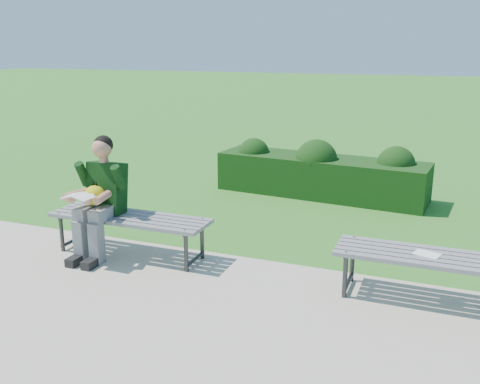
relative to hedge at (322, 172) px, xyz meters
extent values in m
plane|color=#246920|center=(-0.07, -2.85, -0.37)|extent=(80.00, 80.00, 0.00)
cube|color=beige|center=(-0.07, -4.60, -0.36)|extent=(30.00, 3.50, 0.02)
cube|color=#1D3B14|center=(-0.02, 0.01, -0.07)|extent=(3.28, 1.11, 0.60)
sphere|color=#1D3B14|center=(-1.15, 0.07, 0.20)|extent=(0.55, 0.55, 0.50)
sphere|color=#1D3B14|center=(-0.08, -0.08, 0.20)|extent=(0.70, 0.70, 0.64)
sphere|color=#1D3B14|center=(1.10, 0.01, 0.20)|extent=(0.61, 0.61, 0.56)
cube|color=slate|center=(-1.39, -3.44, 0.08)|extent=(1.80, 0.08, 0.04)
cube|color=slate|center=(-1.39, -3.34, 0.08)|extent=(1.80, 0.08, 0.04)
cube|color=slate|center=(-1.39, -3.23, 0.08)|extent=(1.80, 0.08, 0.04)
cube|color=slate|center=(-1.39, -3.13, 0.08)|extent=(1.80, 0.08, 0.04)
cube|color=slate|center=(-1.39, -3.03, 0.08)|extent=(1.80, 0.09, 0.04)
cylinder|color=#2D2D30|center=(-2.17, -3.42, -0.15)|extent=(0.04, 0.04, 0.41)
cylinder|color=#2D2D30|center=(-2.17, -3.04, -0.15)|extent=(0.04, 0.04, 0.41)
cylinder|color=#2D2D30|center=(-2.17, -3.23, 0.04)|extent=(0.04, 0.42, 0.04)
cylinder|color=#2D2D30|center=(-2.17, -3.23, -0.29)|extent=(0.04, 0.42, 0.04)
cylinder|color=gray|center=(-2.17, -3.44, 0.10)|extent=(0.02, 0.02, 0.01)
cylinder|color=gray|center=(-2.17, -3.03, 0.10)|extent=(0.02, 0.02, 0.01)
cylinder|color=#2D2D30|center=(-0.61, -3.42, -0.15)|extent=(0.04, 0.04, 0.41)
cylinder|color=#2D2D30|center=(-0.61, -3.04, -0.15)|extent=(0.04, 0.04, 0.41)
cylinder|color=#2D2D30|center=(-0.61, -3.23, 0.04)|extent=(0.04, 0.42, 0.04)
cylinder|color=#2D2D30|center=(-0.61, -3.23, -0.29)|extent=(0.04, 0.42, 0.04)
cylinder|color=gray|center=(-0.61, -3.44, 0.10)|extent=(0.02, 0.02, 0.01)
cylinder|color=gray|center=(-0.61, -3.03, 0.10)|extent=(0.02, 0.02, 0.01)
cube|color=slate|center=(1.79, -3.43, 0.08)|extent=(1.80, 0.08, 0.04)
cube|color=slate|center=(1.79, -3.33, 0.08)|extent=(1.80, 0.09, 0.04)
cube|color=slate|center=(1.79, -3.22, 0.08)|extent=(1.80, 0.08, 0.04)
cube|color=slate|center=(1.79, -3.12, 0.08)|extent=(1.80, 0.08, 0.04)
cube|color=slate|center=(1.79, -3.02, 0.08)|extent=(1.80, 0.09, 0.04)
cylinder|color=#2D2D30|center=(1.01, -3.41, -0.15)|extent=(0.04, 0.04, 0.41)
cylinder|color=#2D2D30|center=(1.01, -3.03, -0.15)|extent=(0.04, 0.04, 0.41)
cylinder|color=#2D2D30|center=(1.01, -3.22, 0.04)|extent=(0.04, 0.42, 0.04)
cylinder|color=#2D2D30|center=(1.01, -3.22, -0.29)|extent=(0.04, 0.42, 0.04)
cylinder|color=gray|center=(1.01, -3.43, 0.10)|extent=(0.02, 0.02, 0.01)
cylinder|color=gray|center=(1.01, -3.02, 0.10)|extent=(0.02, 0.02, 0.01)
cube|color=gray|center=(-1.79, -3.39, 0.16)|extent=(0.14, 0.42, 0.13)
cube|color=gray|center=(-1.59, -3.39, 0.16)|extent=(0.14, 0.42, 0.13)
cube|color=gray|center=(-1.79, -3.57, -0.13)|extent=(0.12, 0.13, 0.45)
cube|color=gray|center=(-1.59, -3.57, -0.13)|extent=(0.12, 0.13, 0.45)
cube|color=black|center=(-1.79, -3.67, -0.31)|extent=(0.11, 0.26, 0.09)
cube|color=black|center=(-1.59, -3.67, -0.31)|extent=(0.11, 0.26, 0.09)
cube|color=black|center=(-1.69, -3.19, 0.38)|extent=(0.40, 0.30, 0.59)
cylinder|color=tan|center=(-1.69, -3.21, 0.70)|extent=(0.10, 0.10, 0.08)
sphere|color=tan|center=(-1.69, -3.23, 0.83)|extent=(0.21, 0.21, 0.21)
sphere|color=black|center=(-1.69, -3.20, 0.86)|extent=(0.21, 0.21, 0.21)
cylinder|color=black|center=(-1.92, -3.29, 0.54)|extent=(0.10, 0.21, 0.30)
cylinder|color=black|center=(-1.46, -3.29, 0.54)|extent=(0.10, 0.21, 0.30)
cylinder|color=tan|center=(-1.86, -3.51, 0.37)|extent=(0.14, 0.31, 0.08)
cylinder|color=tan|center=(-1.52, -3.51, 0.37)|extent=(0.14, 0.31, 0.08)
sphere|color=tan|center=(-1.79, -3.67, 0.37)|extent=(0.09, 0.09, 0.09)
sphere|color=tan|center=(-1.59, -3.67, 0.37)|extent=(0.09, 0.09, 0.09)
sphere|color=yellow|center=(-1.69, -3.41, 0.35)|extent=(0.21, 0.21, 0.21)
cone|color=orange|center=(-1.69, -3.53, 0.34)|extent=(0.06, 0.06, 0.06)
cone|color=black|center=(-1.71, -3.40, 0.48)|extent=(0.03, 0.04, 0.07)
cone|color=black|center=(-1.68, -3.39, 0.47)|extent=(0.03, 0.03, 0.06)
sphere|color=white|center=(-1.74, -3.51, 0.38)|extent=(0.04, 0.04, 0.04)
sphere|color=white|center=(-1.65, -3.51, 0.38)|extent=(0.04, 0.04, 0.04)
cube|color=white|center=(-1.77, -3.69, 0.41)|extent=(0.15, 0.20, 0.05)
cube|color=white|center=(-1.62, -3.69, 0.41)|extent=(0.15, 0.20, 0.05)
cube|color=white|center=(1.69, -3.22, 0.10)|extent=(0.26, 0.22, 0.01)
camera|label=1|loc=(1.76, -7.96, 1.89)|focal=40.00mm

